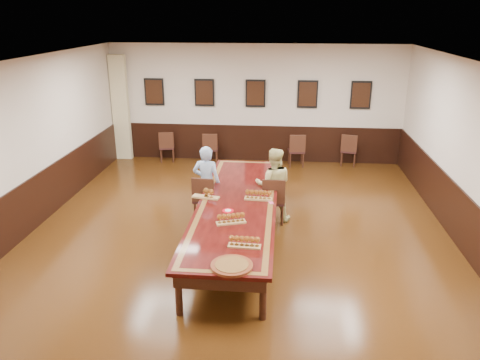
# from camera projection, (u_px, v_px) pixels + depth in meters

# --- Properties ---
(floor) EXTENTS (8.00, 10.00, 0.02)m
(floor) POSITION_uv_depth(u_px,v_px,m) (237.00, 240.00, 8.66)
(floor) COLOR black
(floor) RESTS_ON ground
(ceiling) EXTENTS (8.00, 10.00, 0.02)m
(ceiling) POSITION_uv_depth(u_px,v_px,m) (237.00, 62.00, 7.57)
(ceiling) COLOR white
(ceiling) RESTS_ON floor
(wall_back) EXTENTS (8.00, 0.02, 3.20)m
(wall_back) POSITION_uv_depth(u_px,v_px,m) (256.00, 104.00, 12.80)
(wall_back) COLOR beige
(wall_back) RESTS_ON floor
(wall_front) EXTENTS (8.00, 0.02, 3.20)m
(wall_front) POSITION_uv_depth(u_px,v_px,m) (169.00, 357.00, 3.42)
(wall_front) COLOR beige
(wall_front) RESTS_ON floor
(wall_left) EXTENTS (0.02, 10.00, 3.20)m
(wall_left) POSITION_uv_depth(u_px,v_px,m) (17.00, 151.00, 8.47)
(wall_left) COLOR beige
(wall_left) RESTS_ON floor
(wall_right) EXTENTS (0.02, 10.00, 3.20)m
(wall_right) POSITION_uv_depth(u_px,v_px,m) (477.00, 164.00, 7.76)
(wall_right) COLOR beige
(wall_right) RESTS_ON floor
(chair_man) EXTENTS (0.48, 0.52, 0.95)m
(chair_man) POSITION_uv_depth(u_px,v_px,m) (206.00, 198.00, 9.36)
(chair_man) COLOR black
(chair_man) RESTS_ON floor
(chair_woman) EXTENTS (0.47, 0.51, 0.96)m
(chair_woman) POSITION_uv_depth(u_px,v_px,m) (273.00, 199.00, 9.26)
(chair_woman) COLOR black
(chair_woman) RESTS_ON floor
(spare_chair_a) EXTENTS (0.48, 0.51, 0.87)m
(spare_chair_a) POSITION_uv_depth(u_px,v_px,m) (167.00, 146.00, 13.10)
(spare_chair_a) COLOR black
(spare_chair_a) RESTS_ON floor
(spare_chair_b) EXTENTS (0.44, 0.47, 0.87)m
(spare_chair_b) POSITION_uv_depth(u_px,v_px,m) (211.00, 148.00, 12.93)
(spare_chair_b) COLOR black
(spare_chair_b) RESTS_ON floor
(spare_chair_c) EXTENTS (0.47, 0.51, 0.91)m
(spare_chair_c) POSITION_uv_depth(u_px,v_px,m) (296.00, 150.00, 12.68)
(spare_chair_c) COLOR black
(spare_chair_c) RESTS_ON floor
(spare_chair_d) EXTENTS (0.51, 0.54, 0.89)m
(spare_chair_d) POSITION_uv_depth(u_px,v_px,m) (349.00, 149.00, 12.73)
(spare_chair_d) COLOR black
(spare_chair_d) RESTS_ON floor
(person_man) EXTENTS (0.58, 0.41, 1.51)m
(person_man) POSITION_uv_depth(u_px,v_px,m) (207.00, 183.00, 9.35)
(person_man) COLOR #4874B4
(person_man) RESTS_ON floor
(person_woman) EXTENTS (0.77, 0.61, 1.50)m
(person_woman) POSITION_uv_depth(u_px,v_px,m) (273.00, 185.00, 9.27)
(person_woman) COLOR #CFC781
(person_woman) RESTS_ON floor
(pink_phone) EXTENTS (0.12, 0.15, 0.01)m
(pink_phone) POSITION_uv_depth(u_px,v_px,m) (271.00, 202.00, 8.39)
(pink_phone) COLOR #F3518F
(pink_phone) RESTS_ON conference_table
(curtain) EXTENTS (0.45, 0.18, 2.90)m
(curtain) POSITION_uv_depth(u_px,v_px,m) (121.00, 108.00, 13.01)
(curtain) COLOR tan
(curtain) RESTS_ON floor
(wainscoting) EXTENTS (8.00, 10.00, 1.00)m
(wainscoting) POSITION_uv_depth(u_px,v_px,m) (237.00, 215.00, 8.48)
(wainscoting) COLOR black
(wainscoting) RESTS_ON floor
(conference_table) EXTENTS (1.40, 5.00, 0.76)m
(conference_table) POSITION_uv_depth(u_px,v_px,m) (237.00, 210.00, 8.45)
(conference_table) COLOR black
(conference_table) RESTS_ON floor
(posters) EXTENTS (6.14, 0.04, 0.74)m
(posters) POSITION_uv_depth(u_px,v_px,m) (255.00, 93.00, 12.63)
(posters) COLOR black
(posters) RESTS_ON wall_back
(flight_a) EXTENTS (0.52, 0.26, 0.19)m
(flight_a) POSITION_uv_depth(u_px,v_px,m) (207.00, 194.00, 8.57)
(flight_a) COLOR olive
(flight_a) RESTS_ON conference_table
(flight_b) EXTENTS (0.51, 0.18, 0.19)m
(flight_b) POSITION_uv_depth(u_px,v_px,m) (258.00, 195.00, 8.49)
(flight_b) COLOR olive
(flight_b) RESTS_ON conference_table
(flight_c) EXTENTS (0.50, 0.29, 0.18)m
(flight_c) POSITION_uv_depth(u_px,v_px,m) (231.00, 219.00, 7.54)
(flight_c) COLOR olive
(flight_c) RESTS_ON conference_table
(flight_d) EXTENTS (0.48, 0.17, 0.18)m
(flight_d) POSITION_uv_depth(u_px,v_px,m) (244.00, 242.00, 6.78)
(flight_d) COLOR olive
(flight_d) RESTS_ON conference_table
(red_plate_grp) EXTENTS (0.20, 0.20, 0.03)m
(red_plate_grp) POSITION_uv_depth(u_px,v_px,m) (228.00, 211.00, 8.01)
(red_plate_grp) COLOR red
(red_plate_grp) RESTS_ON conference_table
(carved_platter) EXTENTS (0.70, 0.70, 0.05)m
(carved_platter) POSITION_uv_depth(u_px,v_px,m) (232.00, 266.00, 6.27)
(carved_platter) COLOR #522010
(carved_platter) RESTS_ON conference_table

